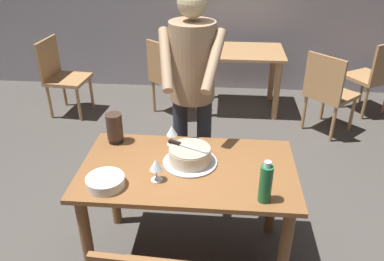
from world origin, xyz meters
TOP-DOWN VIEW (x-y plane):
  - ground_plane at (0.00, 0.00)m, footprint 14.00×14.00m
  - main_dining_table at (0.00, 0.00)m, footprint 1.33×0.75m
  - cake_on_platter at (0.01, 0.05)m, footprint 0.34×0.34m
  - cake_knife at (-0.06, 0.08)m, footprint 0.25×0.13m
  - plate_stack at (-0.45, -0.23)m, footprint 0.22×0.22m
  - wine_glass_near at (-0.17, -0.15)m, footprint 0.08×0.08m
  - wine_glass_far at (-0.13, 0.26)m, footprint 0.08×0.08m
  - water_bottle at (0.44, -0.28)m, footprint 0.07×0.07m
  - hurricane_lamp at (-0.52, 0.27)m, footprint 0.11×0.11m
  - person_cutting_cake at (-0.02, 0.59)m, footprint 0.47×0.55m
  - background_table at (0.39, 2.48)m, footprint 1.00×0.70m
  - background_chair_0 at (1.31, 1.92)m, footprint 0.62×0.62m
  - background_chair_1 at (-1.70, 2.17)m, footprint 0.48×0.48m
  - background_chair_2 at (-0.43, 2.25)m, footprint 0.62×0.62m
  - background_chair_3 at (1.96, 2.47)m, footprint 0.61×0.61m

SIDE VIEW (x-z plane):
  - ground_plane at x=0.00m, z-range 0.00..0.00m
  - background_chair_0 at x=1.31m, z-range 0.04..0.94m
  - background_chair_1 at x=-1.70m, z-range 0.04..0.94m
  - background_chair_2 at x=-0.43m, z-range 0.04..0.94m
  - background_chair_3 at x=1.96m, z-range 0.04..0.94m
  - background_table at x=0.39m, z-range 0.21..0.95m
  - main_dining_table at x=0.00m, z-range 0.24..0.99m
  - plate_stack at x=-0.45m, z-range 0.75..0.81m
  - cake_on_platter at x=0.01m, z-range 0.75..0.86m
  - wine_glass_near at x=-0.17m, z-range 0.78..0.92m
  - wine_glass_far at x=-0.13m, z-range 0.78..0.92m
  - hurricane_lamp at x=-0.52m, z-range 0.75..0.96m
  - water_bottle at x=0.44m, z-range 0.74..0.99m
  - cake_knife at x=-0.06m, z-range 0.86..0.88m
  - person_cutting_cake at x=-0.02m, z-range 0.22..1.94m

